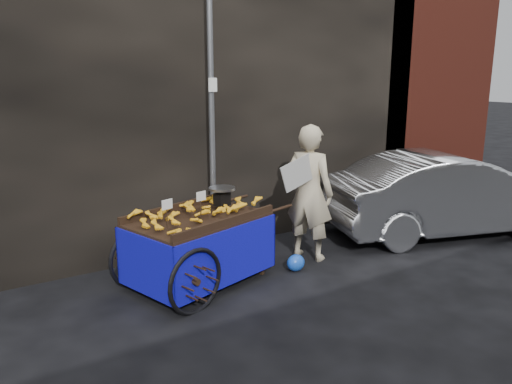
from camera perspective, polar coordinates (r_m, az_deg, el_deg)
ground at (r=6.06m, az=-1.46°, el=-11.46°), size 80.00×80.00×0.00m
building_wall at (r=7.99m, az=-9.00°, el=12.92°), size 13.50×2.00×5.00m
street_pole at (r=6.80m, az=-5.10°, el=8.80°), size 0.12×0.10×4.00m
banana_cart at (r=6.08m, az=-6.93°, el=-3.85°), size 2.44×1.58×1.22m
vendor at (r=6.91m, az=6.09°, el=-0.06°), size 0.93×0.82×1.89m
plastic_bag at (r=6.66m, az=4.57°, el=-8.06°), size 0.25×0.20×0.23m
parked_car at (r=8.60m, az=21.17°, el=-0.20°), size 4.22×2.55×1.31m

